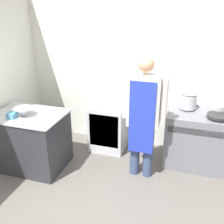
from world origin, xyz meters
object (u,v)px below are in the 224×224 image
Objects in this scene: stove at (199,139)px; stock_pot at (188,100)px; person_cook at (144,113)px; mixing_bowl at (23,112)px; fridge_unit at (109,126)px; saute_pan at (218,116)px; plastic_tub at (12,116)px; sauce_pot at (218,108)px.

stock_pot reaches higher than stove.
mixing_bowl is (-1.69, -0.33, -0.07)m from person_cook.
fridge_unit is 1.78m from saute_pan.
sauce_pot reaches higher than plastic_tub.
saute_pan is (0.20, -0.12, 0.47)m from stove.
saute_pan is at bearing 17.39° from plastic_tub.
saute_pan is (0.43, -0.23, -0.11)m from stock_pot.
plastic_tub is at bearing -158.34° from sauce_pot.
person_cook reaches higher than mixing_bowl.
person_cook reaches higher than plastic_tub.
person_cook reaches higher than saute_pan.
mixing_bowl reaches higher than fridge_unit.
mixing_bowl reaches higher than sauce_pot.
person_cook is at bearing -145.13° from stove.
stock_pot is at bearing 2.04° from fridge_unit.
fridge_unit is at bearing 44.07° from plastic_tub.
stock_pot is 0.83× the size of saute_pan.
mixing_bowl is at bearing -164.17° from saute_pan.
sauce_pot is (0.99, 0.67, -0.07)m from person_cook.
stove is 1.49m from fridge_unit.
stock_pot is at bearing 152.54° from stove.
saute_pan is at bearing -6.39° from fridge_unit.
stove is at bearing 20.93° from plastic_tub.
mixing_bowl reaches higher than plastic_tub.
plastic_tub is (-2.59, -0.99, 0.48)m from stove.
stock_pot is at bearing 23.85° from mixing_bowl.
sauce_pot is (2.68, 0.99, 0.00)m from mixing_bowl.
plastic_tub is at bearing -159.07° from stove.
stock_pot is (1.26, 0.04, 0.61)m from fridge_unit.
person_cook reaches higher than stock_pot.
fridge_unit is at bearing 138.32° from person_cook.
saute_pan is (0.99, 0.43, -0.10)m from person_cook.
saute_pan is (2.68, 0.76, -0.03)m from mixing_bowl.
saute_pan is at bearing 23.63° from person_cook.
sauce_pot is (1.69, 0.04, 0.53)m from fridge_unit.
stove is 3.93× the size of stock_pot.
stove is 2.68m from mixing_bowl.
fridge_unit is 7.00× the size of plastic_tub.
saute_pan is at bearing 15.83° from mixing_bowl.
saute_pan is at bearing -28.58° from stock_pot.
stove is 2.81m from plastic_tub.
person_cook is 1.09m from saute_pan.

